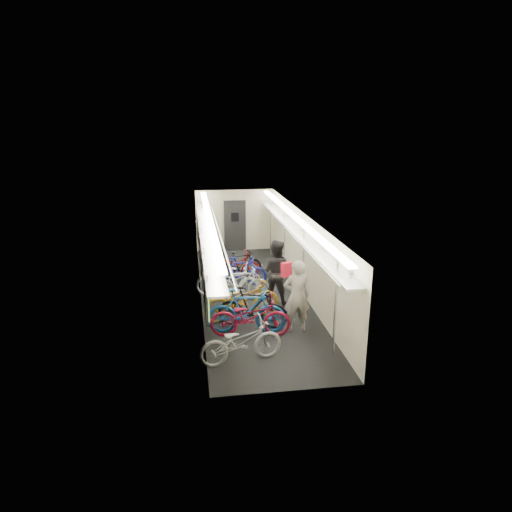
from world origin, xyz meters
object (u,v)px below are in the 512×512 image
object	(u,v)px
passenger_mid	(276,272)
backpack	(287,269)
bicycle_1	(246,311)
bicycle_0	(241,342)
passenger_near	(297,296)

from	to	relation	value
passenger_mid	backpack	distance (m)	1.04
bicycle_1	backpack	world-z (taller)	backpack
bicycle_1	backpack	distance (m)	1.62
bicycle_1	backpack	size ratio (longest dim) A/B	5.00
passenger_mid	bicycle_0	bearing A→B (deg)	96.34
bicycle_0	backpack	distance (m)	2.77
passenger_near	passenger_mid	size ratio (longest dim) A/B	0.99
bicycle_0	backpack	world-z (taller)	backpack
bicycle_1	passenger_mid	distance (m)	2.16
passenger_mid	passenger_near	bearing A→B (deg)	124.05
backpack	passenger_mid	bearing A→B (deg)	71.02
bicycle_0	bicycle_1	xyz separation A→B (m)	(0.28, 1.34, 0.10)
passenger_near	backpack	size ratio (longest dim) A/B	4.73
passenger_mid	backpack	size ratio (longest dim) A/B	4.78
passenger_near	backpack	bearing A→B (deg)	-86.54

